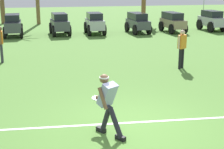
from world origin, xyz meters
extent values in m
plane|color=#528436|center=(0.00, 0.00, 0.00)|extent=(80.00, 80.00, 0.00)
cube|color=white|center=(0.00, 0.20, 0.00)|extent=(23.77, 1.68, 0.01)
cylinder|color=#23232D|center=(-0.72, -0.30, 0.36)|extent=(0.29, 0.36, 0.72)
cube|color=black|center=(-0.81, -0.16, 0.05)|extent=(0.23, 0.27, 0.10)
cylinder|color=#23232D|center=(-0.55, -0.55, 0.36)|extent=(0.34, 0.43, 0.69)
cube|color=black|center=(-0.46, -0.68, 0.05)|extent=(0.23, 0.27, 0.10)
cube|color=#9EA3D1|center=(-0.69, -0.34, 0.97)|extent=(0.50, 0.51, 0.58)
sphere|color=brown|center=(-0.75, -0.26, 1.31)|extent=(0.29, 0.29, 0.21)
cylinder|color=white|center=(-0.75, -0.26, 1.34)|extent=(0.30, 0.30, 0.03)
cylinder|color=brown|center=(-0.70, -0.01, 0.82)|extent=(0.39, 0.52, 0.27)
cylinder|color=brown|center=(-0.83, -0.50, 0.94)|extent=(0.23, 0.28, 0.49)
cylinder|color=white|center=(-0.82, 0.21, 0.70)|extent=(0.35, 0.35, 0.05)
cylinder|color=black|center=(3.32, 5.06, 0.41)|extent=(0.15, 0.15, 0.82)
cylinder|color=black|center=(3.48, 5.15, 0.41)|extent=(0.15, 0.15, 0.82)
cube|color=orange|center=(3.40, 5.10, 1.09)|extent=(0.39, 0.35, 0.54)
cylinder|color=beige|center=(3.22, 4.99, 1.10)|extent=(0.10, 0.10, 0.52)
cylinder|color=beige|center=(3.58, 5.22, 1.10)|extent=(0.10, 0.10, 0.52)
sphere|color=beige|center=(3.40, 5.10, 1.46)|extent=(0.28, 0.28, 0.20)
cylinder|color=#33333D|center=(-3.76, 7.61, 0.41)|extent=(0.12, 0.12, 0.82)
cylinder|color=#33333D|center=(-3.77, 7.79, 0.41)|extent=(0.12, 0.12, 0.82)
cube|color=orange|center=(-3.76, 7.70, 1.09)|extent=(0.22, 0.35, 0.54)
cylinder|color=brown|center=(-3.75, 7.49, 1.10)|extent=(0.08, 0.08, 0.52)
cylinder|color=brown|center=(-3.78, 7.91, 1.10)|extent=(0.08, 0.08, 0.52)
sphere|color=brown|center=(-3.76, 7.70, 1.46)|extent=(0.21, 0.21, 0.20)
cube|color=#474C51|center=(-3.74, 15.02, 0.66)|extent=(1.06, 2.38, 0.60)
cube|color=#1E232B|center=(-3.75, 15.07, 1.18)|extent=(0.92, 1.58, 0.44)
cylinder|color=black|center=(-4.26, 15.78, 0.36)|extent=(0.21, 0.73, 0.72)
cylinder|color=black|center=(-3.28, 15.81, 0.36)|extent=(0.21, 0.73, 0.72)
cylinder|color=black|center=(-4.21, 14.22, 0.36)|extent=(0.21, 0.73, 0.72)
cylinder|color=black|center=(-3.23, 14.26, 0.36)|extent=(0.21, 0.73, 0.72)
cube|color=#474C51|center=(-0.82, 15.14, 0.66)|extent=(1.16, 2.42, 0.60)
cube|color=#1E232B|center=(-0.82, 15.19, 1.18)|extent=(0.98, 1.61, 0.44)
cylinder|color=black|center=(-1.37, 15.88, 0.36)|extent=(0.24, 0.73, 0.72)
cylinder|color=black|center=(-0.39, 15.96, 0.36)|extent=(0.24, 0.73, 0.72)
cylinder|color=black|center=(-1.25, 14.33, 0.36)|extent=(0.24, 0.73, 0.72)
cylinder|color=black|center=(-0.27, 14.40, 0.36)|extent=(0.24, 0.73, 0.72)
cube|color=#B7BABF|center=(1.47, 15.02, 0.66)|extent=(1.00, 2.36, 0.60)
cube|color=#1E232B|center=(1.47, 15.07, 1.18)|extent=(0.87, 1.56, 0.44)
cylinder|color=black|center=(0.98, 15.80, 0.36)|extent=(0.19, 0.72, 0.72)
cylinder|color=black|center=(1.96, 15.81, 0.36)|extent=(0.19, 0.72, 0.72)
cylinder|color=black|center=(0.99, 14.24, 0.36)|extent=(0.19, 0.72, 0.72)
cylinder|color=black|center=(1.97, 14.25, 0.36)|extent=(0.19, 0.72, 0.72)
cube|color=#474C51|center=(4.41, 14.92, 0.60)|extent=(1.13, 2.46, 0.55)
cube|color=#1E232B|center=(4.40, 15.07, 1.11)|extent=(0.97, 1.86, 0.46)
cylinder|color=black|center=(3.87, 15.72, 0.33)|extent=(0.23, 0.67, 0.66)
cylinder|color=black|center=(4.82, 15.79, 0.33)|extent=(0.23, 0.67, 0.66)
cylinder|color=black|center=(3.99, 14.05, 0.33)|extent=(0.23, 0.67, 0.66)
cylinder|color=black|center=(4.95, 14.12, 0.33)|extent=(0.23, 0.67, 0.66)
cube|color=#998466|center=(6.88, 14.80, 0.60)|extent=(1.12, 2.46, 0.55)
cube|color=#1E232B|center=(6.87, 14.95, 1.11)|extent=(0.96, 1.85, 0.46)
cylinder|color=black|center=(6.34, 15.60, 0.33)|extent=(0.22, 0.67, 0.66)
cylinder|color=black|center=(7.30, 15.67, 0.33)|extent=(0.22, 0.67, 0.66)
cylinder|color=black|center=(6.45, 13.93, 0.33)|extent=(0.22, 0.67, 0.66)
cylinder|color=black|center=(7.41, 14.00, 0.33)|extent=(0.22, 0.67, 0.66)
cube|color=#B7BABF|center=(9.83, 14.93, 0.66)|extent=(1.09, 2.39, 0.60)
cube|color=#1E232B|center=(9.83, 14.98, 1.18)|extent=(0.94, 1.59, 0.44)
cylinder|color=black|center=(9.30, 15.68, 0.36)|extent=(0.21, 0.73, 0.72)
cylinder|color=black|center=(10.28, 15.73, 0.36)|extent=(0.21, 0.73, 0.72)
cylinder|color=black|center=(9.38, 14.13, 0.36)|extent=(0.21, 0.73, 0.72)
cylinder|color=black|center=(10.36, 14.17, 0.36)|extent=(0.21, 0.73, 0.72)
cylinder|color=#B2B5BA|center=(10.81, 18.28, 1.05)|extent=(0.06, 0.06, 2.10)
camera|label=1|loc=(-2.08, -7.47, 3.42)|focal=55.00mm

